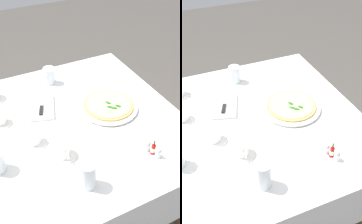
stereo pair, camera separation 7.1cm
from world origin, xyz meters
TOP-DOWN VIEW (x-y plane):
  - ground_plane at (0.00, 0.00)m, footprint 8.00×8.00m
  - dining_table at (0.00, 0.00)m, footprint 1.15×1.15m
  - pizza_plate at (0.01, -0.24)m, footprint 0.32×0.32m
  - pizza at (0.01, -0.24)m, footprint 0.28×0.28m
  - coffee_cup_near_right at (-0.20, 0.12)m, footprint 0.13×0.13m
  - coffee_cup_far_right at (-0.06, 0.22)m, footprint 0.13×0.13m
  - water_glass_far_left at (0.40, -0.04)m, footprint 0.07×0.07m
  - water_glass_near_left at (-0.40, 0.09)m, footprint 0.07×0.07m
  - napkin_folded at (0.18, 0.10)m, footprint 0.25×0.19m
  - dinner_knife at (0.18, 0.09)m, footprint 0.19×0.09m
  - hot_sauce_bottle at (-0.38, -0.25)m, footprint 0.02×0.02m
  - salt_shaker at (-0.35, -0.24)m, footprint 0.03×0.03m
  - pepper_shaker at (-0.40, -0.26)m, footprint 0.03×0.03m
  - menu_card at (0.37, -0.46)m, footprint 0.07×0.06m

SIDE VIEW (x-z plane):
  - ground_plane at x=0.00m, z-range 0.00..0.00m
  - dining_table at x=0.00m, z-range 0.24..0.98m
  - napkin_folded at x=0.18m, z-range 0.74..0.76m
  - pizza_plate at x=0.01m, z-range 0.74..0.76m
  - dinner_knife at x=0.18m, z-range 0.76..0.77m
  - pizza at x=0.01m, z-range 0.75..0.77m
  - salt_shaker at x=-0.35m, z-range 0.74..0.79m
  - pepper_shaker at x=-0.40m, z-range 0.74..0.79m
  - menu_card at x=0.37m, z-range 0.74..0.80m
  - coffee_cup_far_right at x=-0.06m, z-range 0.74..0.80m
  - coffee_cup_near_right at x=-0.20m, z-range 0.74..0.81m
  - hot_sauce_bottle at x=-0.38m, z-range 0.73..0.81m
  - water_glass_far_left at x=0.40m, z-range 0.73..0.84m
  - water_glass_near_left at x=-0.40m, z-range 0.73..0.86m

